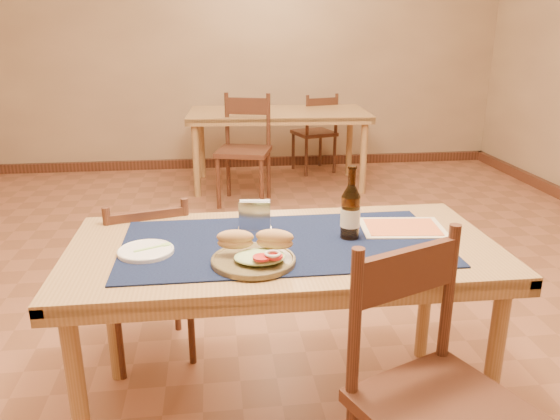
{
  "coord_description": "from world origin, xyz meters",
  "views": [
    {
      "loc": [
        -0.25,
        -2.69,
        1.52
      ],
      "look_at": [
        0.0,
        -0.7,
        0.85
      ],
      "focal_mm": 35.0,
      "sensor_mm": 36.0,
      "label": 1
    }
  ],
  "objects": [
    {
      "name": "beer_bottle",
      "position": [
        0.26,
        -0.78,
        0.86
      ],
      "size": [
        0.07,
        0.07,
        0.28
      ],
      "color": "#3F240B",
      "rests_on": "placemat"
    },
    {
      "name": "main_table",
      "position": [
        0.0,
        -0.8,
        0.67
      ],
      "size": [
        1.6,
        0.8,
        0.75
      ],
      "color": "#A07B4B",
      "rests_on": "ground"
    },
    {
      "name": "napkin_holder",
      "position": [
        -0.1,
        -0.65,
        0.81
      ],
      "size": [
        0.14,
        0.06,
        0.12
      ],
      "color": "silver",
      "rests_on": "placemat"
    },
    {
      "name": "placemat",
      "position": [
        0.0,
        -0.8,
        0.75
      ],
      "size": [
        1.2,
        0.6,
        0.01
      ],
      "primitive_type": "cube",
      "color": "#111E3E",
      "rests_on": "main_table"
    },
    {
      "name": "menu_card",
      "position": [
        0.49,
        -0.71,
        0.76
      ],
      "size": [
        0.35,
        0.27,
        0.01
      ],
      "color": "beige",
      "rests_on": "placemat"
    },
    {
      "name": "fork",
      "position": [
        -0.47,
        -0.83,
        0.77
      ],
      "size": [
        0.13,
        0.08,
        0.0
      ],
      "color": "#ACE980",
      "rests_on": "side_plate"
    },
    {
      "name": "room",
      "position": [
        0.0,
        0.0,
        1.4
      ],
      "size": [
        6.04,
        7.04,
        2.84
      ],
      "color": "#935B40",
      "rests_on": "ground"
    },
    {
      "name": "chair_main_far",
      "position": [
        -0.57,
        -0.33,
        0.43
      ],
      "size": [
        0.47,
        0.47,
        0.82
      ],
      "color": "#4F2A1C",
      "rests_on": "ground"
    },
    {
      "name": "side_plate",
      "position": [
        -0.5,
        -0.84,
        0.76
      ],
      "size": [
        0.2,
        0.2,
        0.02
      ],
      "color": "white",
      "rests_on": "placemat"
    },
    {
      "name": "chair_back_far",
      "position": [
        0.87,
        3.13,
        0.45
      ],
      "size": [
        0.49,
        0.49,
        0.87
      ],
      "color": "#4F2A1C",
      "rests_on": "ground"
    },
    {
      "name": "chair_main_near",
      "position": [
        0.37,
        -1.41,
        0.49
      ],
      "size": [
        0.57,
        0.57,
        0.95
      ],
      "color": "#4F2A1C",
      "rests_on": "ground"
    },
    {
      "name": "chair_back_near",
      "position": [
        0.03,
        2.12,
        0.5
      ],
      "size": [
        0.55,
        0.55,
        0.97
      ],
      "color": "#4F2A1C",
      "rests_on": "ground"
    },
    {
      "name": "back_table",
      "position": [
        0.4,
        2.64,
        0.67
      ],
      "size": [
        1.79,
        0.97,
        0.75
      ],
      "color": "#A07B4B",
      "rests_on": "ground"
    },
    {
      "name": "baseboard",
      "position": [
        0.0,
        0.0,
        0.05
      ],
      "size": [
        6.0,
        7.0,
        0.1
      ],
      "color": "#4F2A1C",
      "rests_on": "ground"
    },
    {
      "name": "sandwich_plate",
      "position": [
        -0.12,
        -0.98,
        0.79
      ],
      "size": [
        0.29,
        0.29,
        0.11
      ],
      "color": "brown",
      "rests_on": "placemat"
    }
  ]
}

